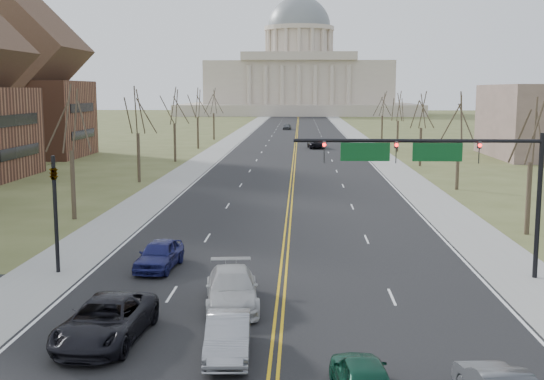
# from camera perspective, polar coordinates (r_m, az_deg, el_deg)

# --- Properties ---
(road) EXTENTS (20.00, 380.00, 0.01)m
(road) POSITION_cam_1_polar(r_m,az_deg,el_deg) (130.16, 2.04, 4.28)
(road) COLOR black
(road) RESTS_ON ground
(cross_road) EXTENTS (120.00, 14.00, 0.01)m
(cross_road) POSITION_cam_1_polar(r_m,az_deg,el_deg) (27.44, 0.51, -11.30)
(cross_road) COLOR black
(cross_road) RESTS_ON ground
(sidewalk_left) EXTENTS (4.00, 380.00, 0.03)m
(sidewalk_left) POSITION_cam_1_polar(r_m,az_deg,el_deg) (130.79, -3.24, 4.30)
(sidewalk_left) COLOR gray
(sidewalk_left) RESTS_ON ground
(sidewalk_right) EXTENTS (4.00, 380.00, 0.03)m
(sidewalk_right) POSITION_cam_1_polar(r_m,az_deg,el_deg) (130.63, 7.33, 4.24)
(sidewalk_right) COLOR gray
(sidewalk_right) RESTS_ON ground
(center_line) EXTENTS (0.42, 380.00, 0.01)m
(center_line) POSITION_cam_1_polar(r_m,az_deg,el_deg) (130.16, 2.04, 4.29)
(center_line) COLOR gold
(center_line) RESTS_ON road
(edge_line_left) EXTENTS (0.15, 380.00, 0.01)m
(edge_line_left) POSITION_cam_1_polar(r_m,az_deg,el_deg) (130.59, -2.27, 4.30)
(edge_line_left) COLOR silver
(edge_line_left) RESTS_ON road
(edge_line_right) EXTENTS (0.15, 380.00, 0.01)m
(edge_line_right) POSITION_cam_1_polar(r_m,az_deg,el_deg) (130.46, 6.36, 4.25)
(edge_line_right) COLOR silver
(edge_line_right) RESTS_ON road
(capitol) EXTENTS (90.00, 60.00, 50.00)m
(capitol) POSITION_cam_1_polar(r_m,az_deg,el_deg) (269.79, 2.27, 9.40)
(capitol) COLOR beige
(capitol) RESTS_ON ground
(signal_mast) EXTENTS (12.12, 0.44, 7.20)m
(signal_mast) POSITION_cam_1_polar(r_m,az_deg,el_deg) (34.15, 13.55, 2.28)
(signal_mast) COLOR black
(signal_mast) RESTS_ON ground
(signal_left) EXTENTS (0.32, 0.36, 6.00)m
(signal_left) POSITION_cam_1_polar(r_m,az_deg,el_deg) (35.97, -17.70, -0.87)
(signal_left) COLOR black
(signal_left) RESTS_ON ground
(tree_r_0) EXTENTS (3.74, 3.74, 8.50)m
(tree_r_0) POSITION_cam_1_polar(r_m,az_deg,el_deg) (46.29, 20.93, 4.48)
(tree_r_0) COLOR #3D2E24
(tree_r_0) RESTS_ON ground
(tree_l_0) EXTENTS (3.96, 3.96, 9.00)m
(tree_l_0) POSITION_cam_1_polar(r_m,az_deg,el_deg) (50.60, -16.51, 5.41)
(tree_l_0) COLOR #3D2E24
(tree_l_0) RESTS_ON ground
(tree_r_1) EXTENTS (3.74, 3.74, 8.50)m
(tree_r_1) POSITION_cam_1_polar(r_m,az_deg,el_deg) (65.54, 15.41, 5.71)
(tree_r_1) COLOR #3D2E24
(tree_r_1) RESTS_ON ground
(tree_l_1) EXTENTS (3.96, 3.96, 9.00)m
(tree_l_1) POSITION_cam_1_polar(r_m,az_deg,el_deg) (69.81, -11.20, 6.31)
(tree_l_1) COLOR #3D2E24
(tree_l_1) RESTS_ON ground
(tree_r_2) EXTENTS (3.74, 3.74, 8.50)m
(tree_r_2) POSITION_cam_1_polar(r_m,az_deg,el_deg) (85.14, 12.40, 6.35)
(tree_r_2) COLOR #3D2E24
(tree_r_2) RESTS_ON ground
(tree_l_2) EXTENTS (3.96, 3.96, 9.00)m
(tree_l_2) POSITION_cam_1_polar(r_m,az_deg,el_deg) (89.37, -8.18, 6.80)
(tree_l_2) COLOR #3D2E24
(tree_l_2) RESTS_ON ground
(tree_r_3) EXTENTS (3.74, 3.74, 8.50)m
(tree_r_3) POSITION_cam_1_polar(r_m,az_deg,el_deg) (104.89, 10.52, 6.75)
(tree_r_3) COLOR #3D2E24
(tree_r_3) RESTS_ON ground
(tree_l_3) EXTENTS (3.96, 3.96, 9.00)m
(tree_l_3) POSITION_cam_1_polar(r_m,az_deg,el_deg) (109.09, -6.25, 7.10)
(tree_l_3) COLOR #3D2E24
(tree_l_3) RESTS_ON ground
(tree_r_4) EXTENTS (3.74, 3.74, 8.50)m
(tree_r_4) POSITION_cam_1_polar(r_m,az_deg,el_deg) (124.72, 9.23, 7.01)
(tree_r_4) COLOR #3D2E24
(tree_r_4) RESTS_ON ground
(tree_l_4) EXTENTS (3.96, 3.96, 9.00)m
(tree_l_4) POSITION_cam_1_polar(r_m,az_deg,el_deg) (128.89, -4.91, 7.30)
(tree_l_4) COLOR #3D2E24
(tree_l_4) RESTS_ON ground
(bldg_left_far) EXTENTS (17.10, 14.28, 23.25)m
(bldg_left_far) POSITION_cam_1_polar(r_m,az_deg,el_deg) (101.55, -20.28, 8.02)
(bldg_left_far) COLOR brown
(bldg_left_far) RESTS_ON ground
(car_nb_inner_lead) EXTENTS (2.00, 4.21, 1.39)m
(car_nb_inner_lead) POSITION_cam_1_polar(r_m,az_deg,el_deg) (21.37, 7.60, -15.24)
(car_nb_inner_lead) COLOR #0E3E2B
(car_nb_inner_lead) RESTS_ON road
(car_sb_inner_lead) EXTENTS (1.76, 4.40, 1.42)m
(car_sb_inner_lead) POSITION_cam_1_polar(r_m,az_deg,el_deg) (24.37, -3.70, -12.11)
(car_sb_inner_lead) COLOR gray
(car_sb_inner_lead) RESTS_ON road
(car_sb_outer_lead) EXTENTS (3.08, 5.93, 1.59)m
(car_sb_outer_lead) POSITION_cam_1_polar(r_m,az_deg,el_deg) (26.32, -13.74, -10.56)
(car_sb_outer_lead) COLOR black
(car_sb_outer_lead) RESTS_ON road
(car_sb_inner_second) EXTENTS (2.84, 5.65, 1.58)m
(car_sb_inner_second) POSITION_cam_1_polar(r_m,az_deg,el_deg) (29.58, -3.37, -8.23)
(car_sb_inner_second) COLOR #B1B1B1
(car_sb_inner_second) RESTS_ON road
(car_sb_outer_second) EXTENTS (2.19, 4.60, 1.52)m
(car_sb_outer_second) POSITION_cam_1_polar(r_m,az_deg,el_deg) (36.02, -9.41, -5.35)
(car_sb_outer_second) COLOR navy
(car_sb_outer_second) RESTS_ON road
(car_far_nb) EXTENTS (2.88, 5.41, 1.45)m
(car_far_nb) POSITION_cam_1_polar(r_m,az_deg,el_deg) (109.57, 3.69, 3.89)
(car_far_nb) COLOR black
(car_far_nb) RESTS_ON road
(car_far_sb) EXTENTS (2.13, 4.31, 1.41)m
(car_far_sb) POSITION_cam_1_polar(r_m,az_deg,el_deg) (161.29, 1.27, 5.33)
(car_far_sb) COLOR #484C50
(car_far_sb) RESTS_ON road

